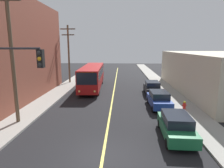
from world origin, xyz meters
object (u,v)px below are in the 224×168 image
Objects in this scene: parked_car_green at (176,126)px; fire_hydrant at (184,105)px; city_bus at (92,76)px; utility_pole_near at (11,47)px; parked_car_blue at (159,99)px; parked_car_black at (152,87)px; utility_pole_mid at (69,51)px; traffic_signal_left_corner at (8,76)px.

fire_hydrant is at bearing 67.46° from parked_car_green.
utility_pole_near is at bearing -106.42° from city_bus.
parked_car_blue and parked_car_black have the same top height.
parked_car_blue is (0.11, 6.54, 0.00)m from parked_car_green.
utility_pole_mid is (-4.36, 3.85, 3.37)m from city_bus.
city_bus is at bearing 73.58° from utility_pole_near.
parked_car_green is 1.01× the size of parked_car_blue.
parked_car_green is at bearing -63.08° from city_bus.
parked_car_black is at bearing -29.53° from utility_pole_mid.
city_bus is 17.18m from parked_car_green.
fire_hydrant is (13.95, 3.49, -5.34)m from utility_pole_near.
utility_pole_near reaches higher than traffic_signal_left_corner.
utility_pole_near is 17.25m from utility_pole_mid.
utility_pole_mid is (-0.42, 17.23, -0.74)m from utility_pole_near.
utility_pole_mid is (-12.24, 12.60, 4.35)m from parked_car_blue.
parked_car_black is at bearing 53.13° from traffic_signal_left_corner.
parked_car_green is 0.49× the size of utility_pole_mid.
city_bus is 8.74m from parked_car_black.
utility_pole_near reaches higher than parked_car_blue.
utility_pole_mid is 1.52× the size of traffic_signal_left_corner.
utility_pole_mid reaches higher than fire_hydrant.
traffic_signal_left_corner is at bearing -149.99° from fire_hydrant.
fire_hydrant is at bearing -28.22° from parked_car_blue.
city_bus is 14.54m from utility_pole_near.
fire_hydrant is at bearing 30.01° from traffic_signal_left_corner.
traffic_signal_left_corner is (-10.33, -13.78, 3.46)m from parked_car_black.
utility_pole_near is (-11.71, 1.91, 5.08)m from parked_car_green.
utility_pole_mid is at bearing 136.27° from fire_hydrant.
parked_car_blue is 18.10m from utility_pole_mid.
traffic_signal_left_corner reaches higher than parked_car_black.
parked_car_green is 12.91m from utility_pole_near.
parked_car_black is 5.26× the size of fire_hydrant.
fire_hydrant is at bearing -44.68° from city_bus.
traffic_signal_left_corner is 14.64m from fire_hydrant.
utility_pole_mid reaches higher than parked_car_black.
parked_car_black is 17.57m from traffic_signal_left_corner.
parked_car_green is at bearing 9.53° from traffic_signal_left_corner.
city_bus is at bearing 131.98° from parked_car_blue.
parked_car_green is 1.01× the size of parked_car_black.
city_bus is 2.04× the size of traffic_signal_left_corner.
city_bus is 6.73m from utility_pole_mid.
traffic_signal_left_corner is at bearing -126.87° from parked_car_black.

